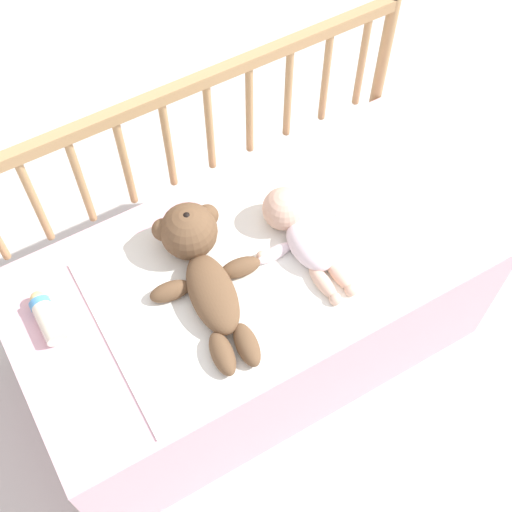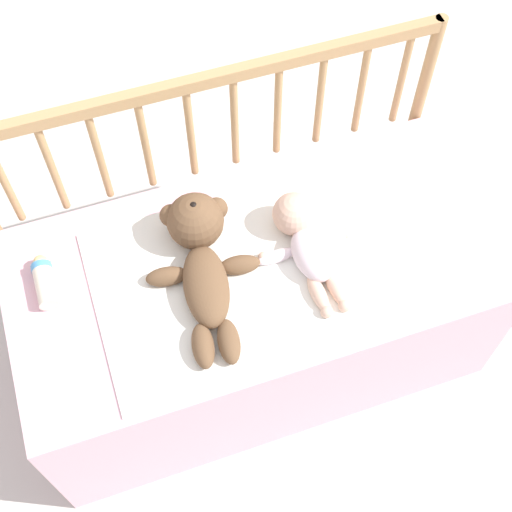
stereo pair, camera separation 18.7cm
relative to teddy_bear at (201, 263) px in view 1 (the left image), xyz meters
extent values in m
plane|color=silver|center=(0.14, -0.04, -0.59)|extent=(12.00, 12.00, 0.00)
cube|color=#EDB7C6|center=(0.14, -0.04, -0.32)|extent=(1.34, 0.66, 0.53)
cylinder|color=tan|center=(0.79, 0.32, -0.14)|extent=(0.04, 0.04, 0.89)
cube|color=tan|center=(0.14, 0.32, 0.29)|extent=(1.31, 0.03, 0.04)
cylinder|color=tan|center=(-0.31, 0.32, 0.11)|extent=(0.02, 0.02, 0.33)
cylinder|color=tan|center=(-0.18, 0.32, 0.11)|extent=(0.02, 0.02, 0.33)
cylinder|color=tan|center=(-0.06, 0.32, 0.11)|extent=(0.02, 0.02, 0.33)
cylinder|color=tan|center=(0.07, 0.32, 0.11)|extent=(0.02, 0.02, 0.33)
cylinder|color=tan|center=(0.20, 0.32, 0.11)|extent=(0.02, 0.02, 0.33)
cylinder|color=tan|center=(0.33, 0.32, 0.11)|extent=(0.02, 0.02, 0.33)
cylinder|color=tan|center=(0.45, 0.32, 0.11)|extent=(0.02, 0.02, 0.33)
cylinder|color=tan|center=(0.58, 0.32, 0.11)|extent=(0.02, 0.02, 0.33)
cylinder|color=tan|center=(0.71, 0.32, 0.11)|extent=(0.02, 0.02, 0.33)
cube|color=white|center=(0.10, -0.07, -0.06)|extent=(0.82, 0.55, 0.01)
ellipsoid|color=brown|center=(-0.01, -0.09, -0.02)|extent=(0.15, 0.26, 0.08)
sphere|color=brown|center=(0.01, 0.09, 0.02)|extent=(0.16, 0.16, 0.16)
sphere|color=beige|center=(0.01, 0.09, 0.06)|extent=(0.07, 0.07, 0.07)
sphere|color=black|center=(0.01, 0.09, 0.09)|extent=(0.02, 0.02, 0.02)
sphere|color=brown|center=(-0.04, 0.13, 0.02)|extent=(0.06, 0.06, 0.06)
sphere|color=brown|center=(0.08, 0.11, 0.02)|extent=(0.06, 0.06, 0.06)
ellipsoid|color=brown|center=(-0.10, -0.02, -0.03)|extent=(0.12, 0.07, 0.05)
ellipsoid|color=brown|center=(0.09, -0.05, -0.03)|extent=(0.12, 0.07, 0.05)
ellipsoid|color=brown|center=(-0.07, -0.24, -0.03)|extent=(0.07, 0.13, 0.06)
ellipsoid|color=brown|center=(0.00, -0.25, -0.03)|extent=(0.07, 0.13, 0.06)
ellipsoid|color=white|center=(0.28, -0.09, -0.02)|extent=(0.11, 0.17, 0.08)
sphere|color=beige|center=(0.28, 0.04, 0.00)|extent=(0.12, 0.12, 0.12)
ellipsoid|color=white|center=(0.20, -0.05, -0.04)|extent=(0.12, 0.04, 0.04)
ellipsoid|color=white|center=(0.37, -0.04, -0.04)|extent=(0.12, 0.04, 0.04)
sphere|color=beige|center=(0.16, -0.04, -0.04)|extent=(0.03, 0.03, 0.03)
sphere|color=beige|center=(0.40, -0.04, -0.04)|extent=(0.03, 0.03, 0.03)
ellipsoid|color=beige|center=(0.26, -0.19, -0.04)|extent=(0.04, 0.12, 0.04)
ellipsoid|color=beige|center=(0.31, -0.19, -0.04)|extent=(0.04, 0.12, 0.04)
sphere|color=beige|center=(0.26, -0.25, -0.04)|extent=(0.03, 0.03, 0.03)
sphere|color=beige|center=(0.31, -0.25, -0.04)|extent=(0.03, 0.03, 0.03)
cylinder|color=#F4E5CC|center=(-0.41, 0.06, -0.03)|extent=(0.05, 0.12, 0.05)
cylinder|color=#4C99D8|center=(-0.41, 0.12, -0.03)|extent=(0.06, 0.02, 0.06)
sphere|color=#EAC67F|center=(-0.41, 0.13, -0.03)|extent=(0.04, 0.04, 0.04)
camera|label=1|loc=(-0.35, -0.90, 1.60)|focal=50.00mm
camera|label=2|loc=(-0.18, -0.98, 1.60)|focal=50.00mm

